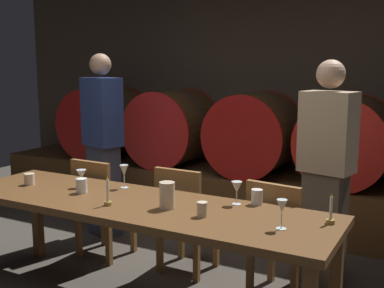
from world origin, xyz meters
TOP-DOWN VIEW (x-y plane):
  - back_wall at (0.00, 2.92)m, footprint 7.11×0.24m
  - barrel_shelf at (0.00, 2.37)m, footprint 6.40×0.90m
  - wine_barrel_far_left at (-1.97, 2.37)m, footprint 0.86×0.83m
  - wine_barrel_left at (-0.99, 2.37)m, footprint 0.86×0.83m
  - wine_barrel_center at (0.02, 2.37)m, footprint 0.86×0.83m
  - wine_barrel_right at (0.96, 2.37)m, footprint 0.86×0.83m
  - dining_table at (-0.01, 0.23)m, footprint 2.71×0.77m
  - chair_left at (-0.80, 0.80)m, footprint 0.41×0.41m
  - chair_center at (-0.00, 0.87)m, footprint 0.41×0.41m
  - chair_right at (0.81, 0.80)m, footprint 0.45×0.45m
  - guest_left at (-1.13, 1.28)m, footprint 0.44×0.35m
  - guest_right at (1.02, 1.23)m, footprint 0.42×0.32m
  - candle_left at (-0.12, 0.07)m, footprint 0.05×0.05m
  - candle_right at (1.24, 0.40)m, footprint 0.05×0.05m
  - pitcher at (0.25, 0.21)m, footprint 0.10×0.10m
  - wine_glass_far_left at (-0.59, 0.35)m, footprint 0.07×0.07m
  - wine_glass_center_left at (-0.29, 0.49)m, footprint 0.06×0.06m
  - wine_glass_center_right at (0.61, 0.49)m, footprint 0.07×0.07m
  - wine_glass_far_right at (1.02, 0.17)m, footprint 0.06×0.06m
  - cup_far_left at (-0.99, 0.22)m, footprint 0.08×0.08m
  - cup_center_left at (-0.48, 0.23)m, footprint 0.08×0.08m
  - cup_center_right at (0.53, 0.16)m, footprint 0.06×0.06m
  - cup_far_right at (0.73, 0.56)m, footprint 0.07×0.07m

SIDE VIEW (x-z plane):
  - barrel_shelf at x=0.00m, z-range 0.00..0.53m
  - chair_left at x=-0.80m, z-range 0.05..0.93m
  - chair_center at x=0.00m, z-range 0.05..0.93m
  - chair_right at x=0.81m, z-range 0.05..0.93m
  - dining_table at x=-0.01m, z-range 0.31..1.08m
  - cup_far_left at x=-0.99m, z-range 0.76..0.85m
  - cup_center_right at x=0.53m, z-range 0.76..0.86m
  - candle_right at x=1.24m, z-range 0.72..0.91m
  - cup_far_right at x=0.73m, z-range 0.76..0.87m
  - cup_center_left at x=-0.48m, z-range 0.76..0.87m
  - candle_left at x=-0.12m, z-range 0.72..0.92m
  - pitcher at x=0.25m, z-range 0.76..0.94m
  - wine_glass_far_left at x=-0.59m, z-range 0.79..0.93m
  - wine_glass_center_right at x=0.61m, z-range 0.80..0.96m
  - guest_right at x=1.02m, z-range 0.02..1.74m
  - wine_glass_far_right at x=1.02m, z-range 0.80..0.97m
  - wine_glass_center_left at x=-0.29m, z-range 0.80..0.98m
  - guest_left at x=-1.13m, z-range 0.03..1.80m
  - wine_barrel_far_left at x=-1.97m, z-range 0.52..1.39m
  - wine_barrel_left at x=-0.99m, z-range 0.52..1.39m
  - wine_barrel_center at x=0.02m, z-range 0.52..1.39m
  - wine_barrel_right at x=0.96m, z-range 0.52..1.39m
  - back_wall at x=0.00m, z-range 0.00..2.92m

